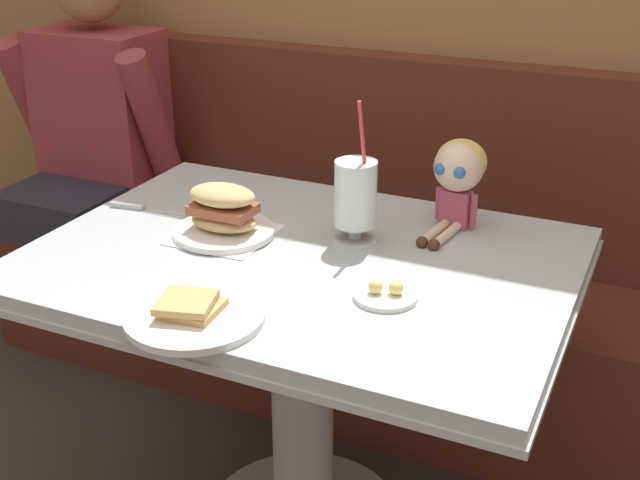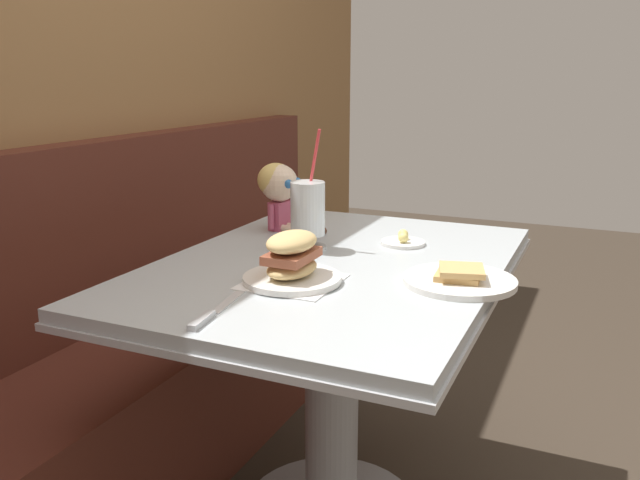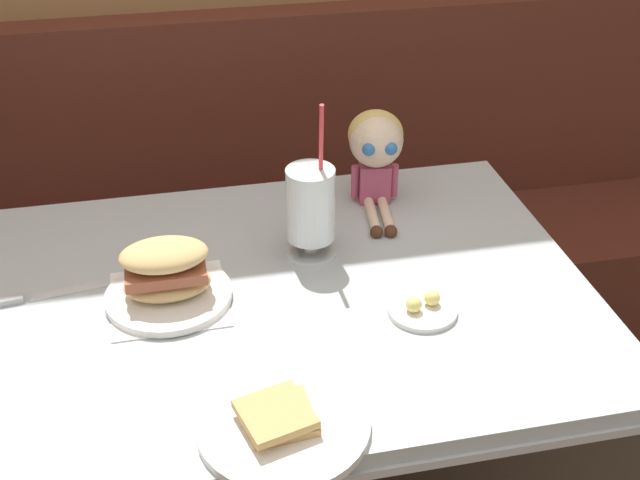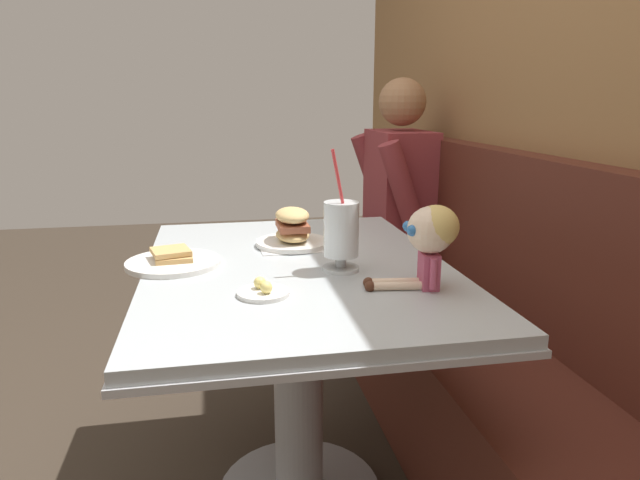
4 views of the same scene
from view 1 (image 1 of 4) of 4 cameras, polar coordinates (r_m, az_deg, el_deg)
The scene contains 9 objects.
booth_bench at distance 2.40m, azimuth 5.36°, elevation -4.14°, with size 2.60×0.48×1.00m.
diner_table at distance 1.79m, azimuth -1.28°, elevation -6.68°, with size 1.11×0.81×0.74m.
toast_plate at distance 1.46m, azimuth -8.80°, elevation -5.11°, with size 0.25×0.25×0.04m.
milkshake_glass at distance 1.71m, azimuth 2.49°, elevation 2.92°, with size 0.10×0.10×0.31m.
sandwich_plate at distance 1.78m, azimuth -6.74°, elevation 1.69°, with size 0.22×0.22×0.12m.
butter_saucer at distance 1.52m, azimuth 4.58°, elevation -3.76°, with size 0.12×0.12×0.04m.
butter_knife at distance 1.97m, azimuth -12.37°, elevation 2.22°, with size 0.24×0.05×0.01m.
seated_doll at distance 1.81m, azimuth 9.61°, elevation 4.73°, with size 0.12×0.22×0.20m.
diner_patron at distance 2.68m, azimuth -15.36°, elevation 7.72°, with size 0.55×0.48×0.81m.
Camera 1 is at (0.68, -1.20, 1.46)m, focal length 46.00 mm.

